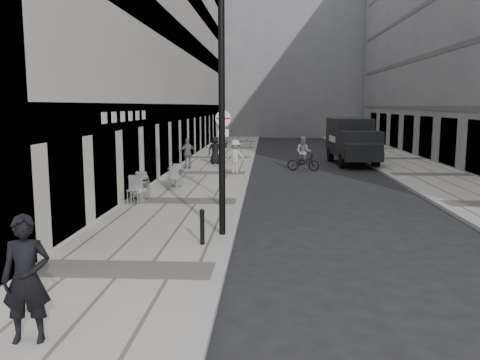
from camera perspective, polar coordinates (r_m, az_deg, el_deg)
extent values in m
plane|color=black|center=(8.12, -4.17, -16.98)|extent=(120.00, 120.00, 0.00)
cube|color=gray|center=(25.68, -3.60, 0.70)|extent=(4.00, 60.00, 0.12)
cube|color=gray|center=(26.75, 20.51, 0.49)|extent=(4.00, 60.00, 0.12)
cube|color=#BBB5AA|center=(33.00, -9.65, 17.89)|extent=(4.00, 45.00, 18.00)
cube|color=slate|center=(63.73, 3.62, 15.12)|extent=(24.00, 16.00, 22.00)
imported|color=black|center=(7.90, -22.86, -10.21)|extent=(0.74, 0.55, 1.85)
cylinder|color=black|center=(18.21, -1.88, 2.95)|extent=(0.08, 0.08, 3.28)
cylinder|color=white|center=(18.13, -1.90, 6.93)|extent=(0.56, 0.11, 0.56)
cube|color=#B21414|center=(18.11, -1.90, 6.93)|extent=(0.51, 0.09, 0.06)
cube|color=white|center=(18.18, -1.88, 5.31)|extent=(0.39, 0.08, 0.26)
cylinder|color=black|center=(13.02, -2.06, 7.28)|extent=(0.17, 0.17, 6.22)
cylinder|color=black|center=(12.41, -4.26, -5.39)|extent=(0.11, 0.11, 0.82)
cylinder|color=black|center=(17.33, -2.15, -1.30)|extent=(0.12, 0.12, 0.89)
cylinder|color=black|center=(28.89, 11.42, 2.14)|extent=(0.35, 0.87, 0.85)
cylinder|color=black|center=(29.33, 15.00, 2.11)|extent=(0.35, 0.87, 0.85)
cylinder|color=black|center=(32.41, 10.12, 2.83)|extent=(0.35, 0.87, 0.85)
cylinder|color=black|center=(32.81, 13.34, 2.80)|extent=(0.35, 0.87, 0.85)
cube|color=black|center=(31.68, 12.13, 4.87)|extent=(2.35, 3.95, 2.13)
cube|color=black|center=(28.91, 13.33, 3.88)|extent=(2.24, 2.04, 1.49)
cube|color=#1E2328|center=(28.11, 13.75, 4.61)|extent=(1.88, 0.48, 0.79)
imported|color=black|center=(27.42, 7.11, 1.97)|extent=(1.81, 0.96, 0.91)
imported|color=slate|center=(27.37, 7.13, 3.12)|extent=(0.95, 0.81, 1.71)
imported|color=slate|center=(27.23, -5.88, 2.98)|extent=(1.04, 0.75, 1.65)
imported|color=#A8A39B|center=(25.14, -0.53, 2.62)|extent=(1.19, 0.84, 1.68)
imported|color=black|center=(29.27, -2.81, 3.34)|extent=(0.82, 0.57, 1.60)
cylinder|color=#ABABAD|center=(21.25, -7.18, -0.74)|extent=(0.45, 0.45, 0.03)
cylinder|color=#ABABAD|center=(21.19, -7.20, 0.25)|extent=(0.06, 0.06, 0.76)
cylinder|color=#ABABAD|center=(21.14, -7.22, 1.26)|extent=(0.71, 0.71, 0.03)
cylinder|color=#B5B5B8|center=(18.32, -11.04, -2.30)|extent=(0.41, 0.41, 0.03)
cylinder|color=#B5B5B8|center=(18.26, -11.07, -1.25)|extent=(0.06, 0.06, 0.69)
cylinder|color=#B5B5B8|center=(18.20, -11.10, -0.17)|extent=(0.66, 0.66, 0.03)
cylinder|color=#A8A8AA|center=(18.46, -11.30, -2.22)|extent=(0.47, 0.47, 0.03)
cylinder|color=#A8A8AA|center=(18.40, -11.34, -1.01)|extent=(0.06, 0.06, 0.80)
cylinder|color=#A8A8AA|center=(18.34, -11.37, 0.22)|extent=(0.75, 0.75, 0.03)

